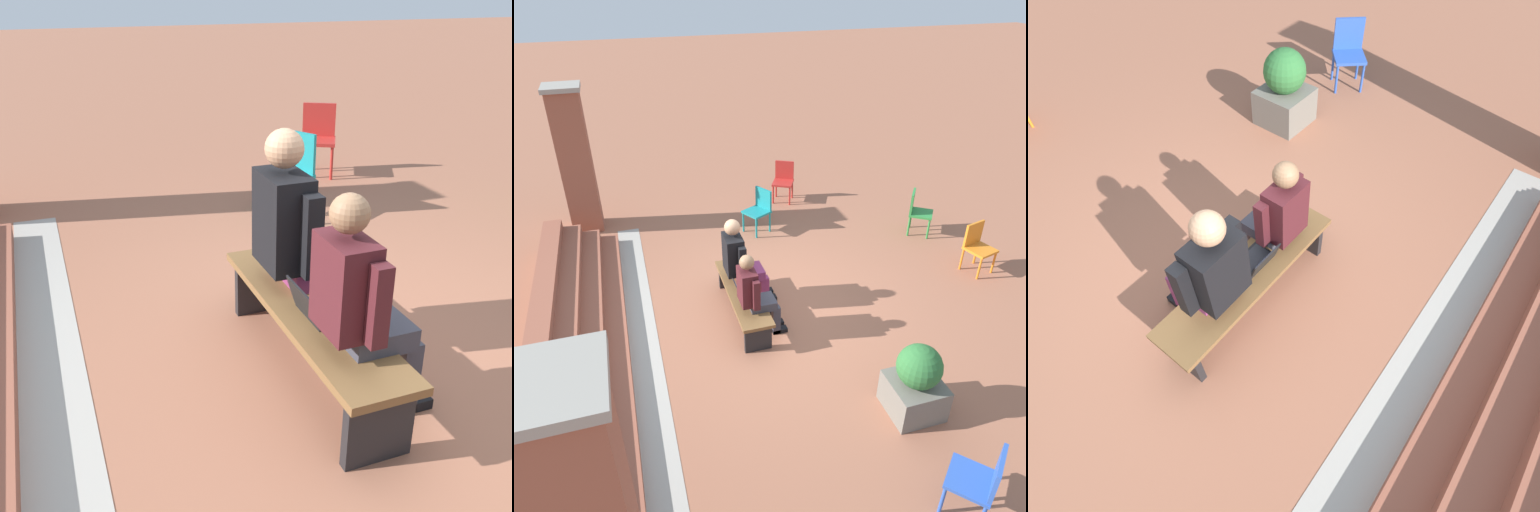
# 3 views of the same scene
# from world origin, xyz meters

# --- Properties ---
(ground_plane) EXTENTS (60.00, 60.00, 0.00)m
(ground_plane) POSITION_xyz_m (0.00, 0.00, 0.00)
(ground_plane) COLOR #9E6047
(concrete_strip) EXTENTS (6.55, 0.40, 0.01)m
(concrete_strip) POSITION_xyz_m (-0.00, 1.81, 0.00)
(concrete_strip) COLOR #A8A399
(concrete_strip) RESTS_ON ground
(brick_steps) EXTENTS (5.75, 1.20, 0.60)m
(brick_steps) POSITION_xyz_m (-0.00, 2.76, 0.23)
(brick_steps) COLOR #93513D
(brick_steps) RESTS_ON ground
(bench) EXTENTS (1.80, 0.44, 0.45)m
(bench) POSITION_xyz_m (-0.00, 0.33, 0.35)
(bench) COLOR brown
(bench) RESTS_ON ground
(person_student) EXTENTS (0.52, 0.65, 1.30)m
(person_student) POSITION_xyz_m (-0.45, 0.27, 0.70)
(person_student) COLOR #383842
(person_student) RESTS_ON ground
(person_adult) EXTENTS (0.60, 0.76, 1.44)m
(person_adult) POSITION_xyz_m (0.33, 0.26, 0.76)
(person_adult) COLOR #7F2D5B
(person_adult) RESTS_ON ground
(laptop) EXTENTS (0.32, 0.29, 0.21)m
(laptop) POSITION_xyz_m (-0.11, 0.35, 0.50)
(laptop) COLOR black
(laptop) RESTS_ON bench
(plastic_chair_far_right) EXTENTS (0.59, 0.59, 0.84)m
(plastic_chair_far_right) POSITION_xyz_m (-3.63, -1.00, 0.48)
(plastic_chair_far_right) COLOR #2D56B7
(plastic_chair_far_right) RESTS_ON ground
(planter) EXTENTS (0.60, 0.60, 0.94)m
(planter) POSITION_xyz_m (-2.35, -1.11, 0.44)
(planter) COLOR #6B665B
(planter) RESTS_ON ground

